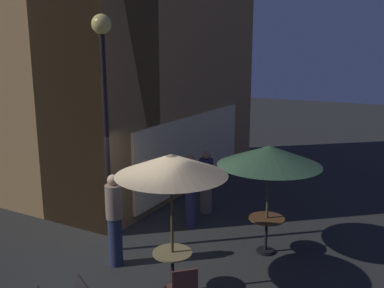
% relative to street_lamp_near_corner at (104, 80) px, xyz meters
% --- Properties ---
extents(ground_plane, '(60.00, 60.00, 0.00)m').
position_rel_street_lamp_near_corner_xyz_m(ground_plane, '(-0.33, -1.03, -3.63)').
color(ground_plane, '#292A28').
extents(cafe_building, '(8.74, 7.84, 8.28)m').
position_rel_street_lamp_near_corner_xyz_m(cafe_building, '(3.34, 2.82, 0.50)').
color(cafe_building, '#9C7445').
rests_on(cafe_building, ground).
extents(street_lamp_near_corner, '(0.39, 0.39, 4.89)m').
position_rel_street_lamp_near_corner_xyz_m(street_lamp_near_corner, '(0.00, 0.00, 0.00)').
color(street_lamp_near_corner, black).
rests_on(street_lamp_near_corner, ground).
extents(cafe_table_0, '(0.75, 0.75, 0.78)m').
position_rel_street_lamp_near_corner_xyz_m(cafe_table_0, '(1.52, -2.93, -3.06)').
color(cafe_table_0, black).
rests_on(cafe_table_0, ground).
extents(cafe_table_1, '(0.69, 0.69, 0.78)m').
position_rel_street_lamp_near_corner_xyz_m(cafe_table_1, '(-0.74, -1.99, -3.08)').
color(cafe_table_1, black).
rests_on(cafe_table_1, ground).
extents(patio_umbrella_0, '(2.12, 2.12, 2.33)m').
position_rel_street_lamp_near_corner_xyz_m(patio_umbrella_0, '(1.52, -2.93, -1.51)').
color(patio_umbrella_0, black).
rests_on(patio_umbrella_0, ground).
extents(patio_umbrella_1, '(1.90, 1.90, 2.54)m').
position_rel_street_lamp_near_corner_xyz_m(patio_umbrella_1, '(-0.74, -1.99, -1.30)').
color(patio_umbrella_1, black).
rests_on(patio_umbrella_1, ground).
extents(cafe_chair_0, '(0.59, 0.59, 0.90)m').
position_rel_street_lamp_near_corner_xyz_m(cafe_chair_0, '(-1.31, -2.53, -3.09)').
color(cafe_chair_0, brown).
rests_on(cafe_chair_0, ground).
extents(patron_standing_0, '(0.37, 0.37, 1.67)m').
position_rel_street_lamp_near_corner_xyz_m(patron_standing_0, '(2.94, -0.78, -2.79)').
color(patron_standing_0, '#74645A').
rests_on(patron_standing_0, ground).
extents(patron_standing_1, '(0.31, 0.31, 1.80)m').
position_rel_street_lamp_near_corner_xyz_m(patron_standing_1, '(1.91, -0.89, -2.71)').
color(patron_standing_1, '#2B2B4B').
rests_on(patron_standing_1, ground).
extents(patron_standing_2, '(0.33, 0.33, 1.88)m').
position_rel_street_lamp_near_corner_xyz_m(patron_standing_2, '(-0.44, -0.48, -2.67)').
color(patron_standing_2, '#262E4B').
rests_on(patron_standing_2, ground).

